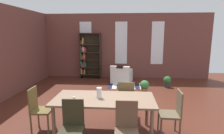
# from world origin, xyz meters

# --- Properties ---
(ground_plane) EXTENTS (11.79, 11.79, 0.00)m
(ground_plane) POSITION_xyz_m (0.00, 0.00, 0.00)
(ground_plane) COLOR #502519
(back_wall_brick) EXTENTS (8.10, 0.12, 2.98)m
(back_wall_brick) POSITION_xyz_m (0.00, 4.59, 1.49)
(back_wall_brick) COLOR brown
(back_wall_brick) RESTS_ON ground
(window_pane_0) EXTENTS (0.55, 0.02, 1.94)m
(window_pane_0) POSITION_xyz_m (-1.66, 4.52, 1.64)
(window_pane_0) COLOR white
(window_pane_1) EXTENTS (0.55, 0.02, 1.94)m
(window_pane_1) POSITION_xyz_m (0.00, 4.52, 1.64)
(window_pane_1) COLOR white
(window_pane_2) EXTENTS (0.55, 0.02, 1.94)m
(window_pane_2) POSITION_xyz_m (1.66, 4.52, 1.64)
(window_pane_2) COLOR white
(dining_table) EXTENTS (2.06, 0.96, 0.77)m
(dining_table) POSITION_xyz_m (-0.22, -0.43, 0.69)
(dining_table) COLOR #7E634E
(dining_table) RESTS_ON ground
(vase_on_table) EXTENTS (0.11, 0.11, 0.22)m
(vase_on_table) POSITION_xyz_m (-0.31, -0.43, 0.88)
(vase_on_table) COLOR silver
(vase_on_table) RESTS_ON dining_table
(tealight_candle_0) EXTENTS (0.04, 0.04, 0.05)m
(tealight_candle_0) POSITION_xyz_m (-0.33, -0.24, 0.79)
(tealight_candle_0) COLOR silver
(tealight_candle_0) RESTS_ON dining_table
(tealight_candle_1) EXTENTS (0.04, 0.04, 0.03)m
(tealight_candle_1) POSITION_xyz_m (-0.83, -0.49, 0.78)
(tealight_candle_1) COLOR silver
(tealight_candle_1) RESTS_ON dining_table
(dining_chair_far_right) EXTENTS (0.42, 0.42, 0.95)m
(dining_chair_far_right) POSITION_xyz_m (0.24, 0.28, 0.51)
(dining_chair_far_right) COLOR brown
(dining_chair_far_right) RESTS_ON ground
(dining_chair_near_right) EXTENTS (0.40, 0.40, 0.95)m
(dining_chair_near_right) POSITION_xyz_m (0.25, -1.14, 0.51)
(dining_chair_near_right) COLOR brown
(dining_chair_near_right) RESTS_ON ground
(dining_chair_head_right) EXTENTS (0.41, 0.41, 0.95)m
(dining_chair_head_right) POSITION_xyz_m (1.19, -0.43, 0.51)
(dining_chair_head_right) COLOR brown
(dining_chair_head_right) RESTS_ON ground
(dining_chair_head_left) EXTENTS (0.42, 0.42, 0.95)m
(dining_chair_head_left) POSITION_xyz_m (-1.62, -0.43, 0.51)
(dining_chair_head_left) COLOR brown
(dining_chair_head_left) RESTS_ON ground
(dining_chair_near_left) EXTENTS (0.42, 0.42, 0.95)m
(dining_chair_near_left) POSITION_xyz_m (-0.69, -1.14, 0.51)
(dining_chair_near_left) COLOR #2F2C1A
(dining_chair_near_left) RESTS_ON ground
(bookshelf_tall) EXTENTS (0.98, 0.29, 2.10)m
(bookshelf_tall) POSITION_xyz_m (-1.49, 4.36, 1.05)
(bookshelf_tall) COLOR #2D2319
(bookshelf_tall) RESTS_ON ground
(armchair_white) EXTENTS (0.96, 0.96, 0.75)m
(armchair_white) POSITION_xyz_m (0.05, 3.64, 0.28)
(armchair_white) COLOR white
(armchair_white) RESTS_ON ground
(potted_plant_by_shelf) EXTENTS (0.29, 0.29, 0.43)m
(potted_plant_by_shelf) POSITION_xyz_m (1.85, 3.06, 0.24)
(potted_plant_by_shelf) COLOR #333338
(potted_plant_by_shelf) RESTS_ON ground
(potted_plant_corner) EXTENTS (0.32, 0.32, 0.46)m
(potted_plant_corner) POSITION_xyz_m (0.89, 2.26, 0.25)
(potted_plant_corner) COLOR #9E6042
(potted_plant_corner) RESTS_ON ground
(striped_rug) EXTENTS (1.44, 0.87, 0.01)m
(striped_rug) POSITION_xyz_m (0.24, 3.09, 0.00)
(striped_rug) COLOR #1E1E33
(striped_rug) RESTS_ON ground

